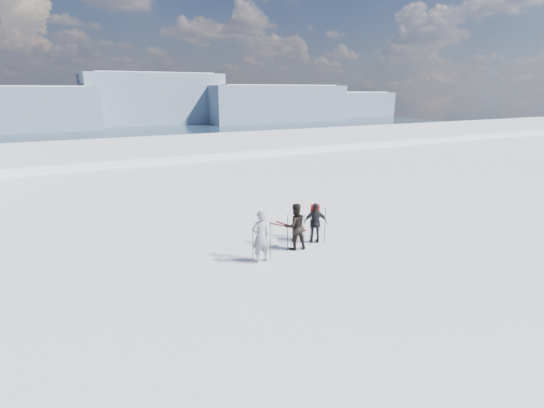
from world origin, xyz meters
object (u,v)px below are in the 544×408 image
(skis_loose, at_px, (289,226))
(skier_dark, at_px, (295,226))
(skier_pack, at_px, (316,223))
(skier_grey, at_px, (261,236))

(skis_loose, bearing_deg, skier_dark, -115.82)
(skier_dark, relative_size, skier_pack, 1.11)
(skier_dark, distance_m, skis_loose, 2.63)
(skier_dark, xyz_separation_m, skier_pack, (1.00, 0.21, -0.08))
(skier_pack, bearing_deg, skier_dark, 40.26)
(skier_dark, relative_size, skis_loose, 0.99)
(skier_dark, distance_m, skier_pack, 1.03)
(skier_pack, bearing_deg, skier_grey, 42.89)
(skier_grey, distance_m, skier_pack, 2.67)
(skier_grey, height_order, skier_dark, skier_grey)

